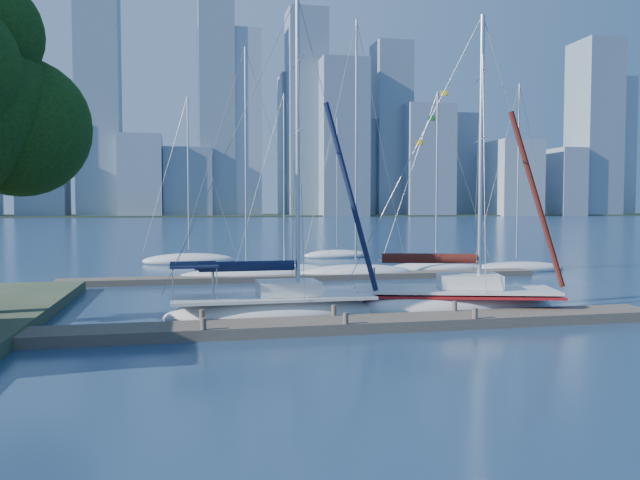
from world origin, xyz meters
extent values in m
plane|color=navy|center=(0.00, 0.00, 0.00)|extent=(700.00, 700.00, 0.00)
cube|color=#4C4137|center=(0.00, 0.00, 0.20)|extent=(26.00, 2.00, 0.40)
cube|color=#4C4137|center=(2.00, 16.00, 0.18)|extent=(30.00, 1.80, 0.36)
cube|color=#38472D|center=(0.00, 320.00, 0.00)|extent=(800.00, 100.00, 1.50)
sphere|color=black|center=(-12.03, 4.93, 7.79)|extent=(5.60, 5.60, 5.60)
ellipsoid|color=silver|center=(-2.15, 2.44, 0.25)|extent=(8.70, 2.96, 1.52)
cube|color=silver|center=(-2.15, 2.44, 0.96)|extent=(8.06, 2.73, 0.12)
cube|color=silver|center=(-1.54, 2.45, 1.32)|extent=(2.46, 1.88, 0.56)
cylinder|color=silver|center=(-1.13, 2.45, 6.99)|extent=(0.18, 0.18, 11.95)
cylinder|color=silver|center=(-3.18, 2.42, 2.13)|extent=(4.10, 0.16, 0.10)
cylinder|color=black|center=(-3.18, 2.42, 2.23)|extent=(3.78, 0.46, 0.40)
cube|color=black|center=(-5.26, 2.39, 2.33)|extent=(1.86, 2.44, 0.08)
ellipsoid|color=silver|center=(5.75, 2.65, 0.27)|extent=(9.64, 5.37, 1.61)
cube|color=silver|center=(5.75, 2.65, 1.02)|extent=(8.93, 4.95, 0.13)
cube|color=silver|center=(6.37, 2.48, 1.39)|extent=(3.01, 2.57, 0.59)
cylinder|color=silver|center=(6.79, 2.36, 6.87)|extent=(0.19, 0.19, 11.60)
cylinder|color=silver|center=(4.69, 2.95, 2.25)|extent=(4.21, 1.28, 0.11)
cylinder|color=#400F0D|center=(4.69, 2.95, 2.36)|extent=(3.96, 1.49, 0.43)
cube|color=maroon|center=(5.75, 2.65, 0.84)|extent=(9.15, 5.12, 0.11)
ellipsoid|color=silver|center=(-1.82, 17.05, 0.21)|extent=(8.68, 2.86, 1.17)
cylinder|color=silver|center=(-1.82, 17.05, 7.78)|extent=(0.13, 0.13, 13.44)
ellipsoid|color=silver|center=(0.98, 19.44, 0.19)|extent=(6.67, 2.91, 1.06)
cylinder|color=silver|center=(0.98, 19.44, 6.58)|extent=(0.12, 0.12, 11.23)
ellipsoid|color=silver|center=(5.24, 16.64, 0.23)|extent=(8.22, 4.70, 1.26)
cylinder|color=silver|center=(5.24, 16.64, 8.83)|extent=(0.14, 0.14, 15.37)
ellipsoid|color=silver|center=(11.53, 18.40, 0.21)|extent=(7.85, 3.98, 1.17)
cylinder|color=silver|center=(11.53, 18.40, 6.80)|extent=(0.13, 0.13, 11.48)
ellipsoid|color=silver|center=(17.52, 18.04, 0.19)|extent=(7.70, 3.56, 1.03)
cylinder|color=silver|center=(17.52, 18.04, 7.09)|extent=(0.11, 0.11, 12.32)
ellipsoid|color=silver|center=(-5.29, 29.45, 0.22)|extent=(7.73, 3.72, 1.23)
cylinder|color=silver|center=(-5.29, 29.45, 7.29)|extent=(0.13, 0.13, 12.35)
ellipsoid|color=silver|center=(7.93, 32.74, 0.19)|extent=(6.23, 2.56, 1.03)
cylinder|color=silver|center=(7.93, 32.74, 6.79)|extent=(0.11, 0.11, 11.70)
cube|color=slate|center=(-69.73, 287.50, 24.36)|extent=(21.18, 17.63, 48.71)
cube|color=#84909F|center=(-47.55, 309.43, 19.28)|extent=(14.03, 17.61, 38.56)
cube|color=#8291A8|center=(-25.94, 284.92, 19.32)|extent=(19.90, 19.81, 38.64)
cube|color=slate|center=(-4.22, 286.68, 16.56)|extent=(22.80, 16.86, 33.13)
cube|color=#84909F|center=(21.35, 289.48, 45.64)|extent=(19.98, 14.99, 91.28)
cube|color=#8291A8|center=(51.90, 304.67, 36.91)|extent=(16.78, 17.46, 73.83)
cube|color=slate|center=(70.99, 278.50, 38.50)|extent=(23.14, 18.95, 77.01)
cube|color=#84909F|center=(91.42, 294.72, 24.84)|extent=(14.25, 17.11, 49.68)
cube|color=#8291A8|center=(115.77, 279.60, 28.28)|extent=(24.81, 18.80, 56.57)
cube|color=slate|center=(147.05, 309.52, 28.60)|extent=(17.34, 17.52, 57.19)
cube|color=#84909F|center=(164.09, 278.94, 19.73)|extent=(23.13, 23.94, 39.46)
cube|color=#8291A8|center=(194.50, 279.05, 18.02)|extent=(14.59, 21.38, 36.04)
cube|color=slate|center=(213.93, 282.23, 47.34)|extent=(21.32, 23.60, 94.69)
cube|color=#84909F|center=(241.25, 301.60, 40.02)|extent=(18.22, 17.08, 80.04)
cube|color=slate|center=(-45.00, 290.00, 55.76)|extent=(19.60, 18.00, 111.53)
cube|color=slate|center=(10.00, 290.00, 53.38)|extent=(16.96, 18.00, 106.75)
cube|color=slate|center=(55.00, 290.00, 51.61)|extent=(19.51, 18.00, 103.21)
cube|color=slate|center=(100.00, 290.00, 44.76)|extent=(18.44, 18.00, 89.52)
camera|label=1|loc=(-5.56, -22.28, 4.56)|focal=35.00mm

